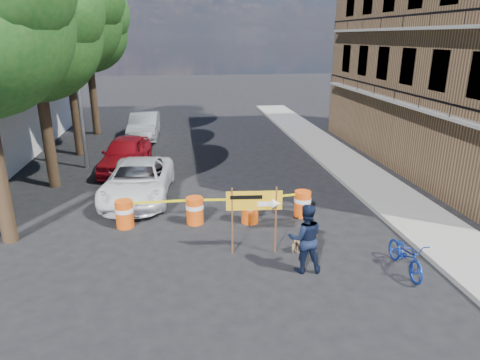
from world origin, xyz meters
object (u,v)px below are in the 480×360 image
object	(u,v)px
barrel_mid_left	(195,210)
sedan_silver	(144,126)
barrel_far_right	(302,203)
dog	(304,242)
bicycle	(408,240)
pedestrian	(305,238)
barrel_mid_right	(250,209)
detour_sign	(262,205)
barrel_far_left	(124,214)
suv_white	(138,181)
sedan_red	(126,154)

from	to	relation	value
barrel_mid_left	sedan_silver	bearing A→B (deg)	100.99
barrel_far_right	dog	distance (m)	2.58
bicycle	barrel_mid_left	bearing A→B (deg)	146.16
barrel_mid_left	sedan_silver	distance (m)	13.16
pedestrian	dog	distance (m)	1.20
barrel_mid_right	detour_sign	xyz separation A→B (m)	(-0.02, -2.14, 0.99)
barrel_far_right	dog	xyz separation A→B (m)	(-0.65, -2.49, -0.16)
barrel_mid_left	detour_sign	bearing A→B (deg)	-52.38
barrel_mid_left	detour_sign	size ratio (longest dim) A/B	0.45
barrel_far_left	barrel_mid_left	bearing A→B (deg)	-0.60
barrel_far_right	barrel_mid_left	bearing A→B (deg)	-178.75
barrel_mid_right	pedestrian	world-z (taller)	pedestrian
barrel_far_left	suv_white	distance (m)	2.64
detour_sign	sedan_red	bearing A→B (deg)	123.00
dog	barrel_far_left	bearing A→B (deg)	40.78
barrel_mid_right	sedan_silver	size ratio (longest dim) A/B	0.20
sedan_silver	barrel_far_right	bearing A→B (deg)	-62.74
detour_sign	bicycle	distance (m)	3.88
barrel_far_left	barrel_mid_right	size ratio (longest dim) A/B	1.00
barrel_far_left	detour_sign	distance (m)	4.75
detour_sign	pedestrian	world-z (taller)	detour_sign
pedestrian	sedan_silver	world-z (taller)	pedestrian
barrel_far_left	pedestrian	bearing A→B (deg)	-34.59
suv_white	sedan_silver	xyz separation A→B (m)	(-0.49, 10.27, 0.06)
barrel_mid_left	detour_sign	world-z (taller)	detour_sign
detour_sign	bicycle	size ratio (longest dim) A/B	1.10
barrel_far_left	barrel_mid_right	distance (m)	4.04
bicycle	dog	distance (m)	2.76
barrel_far_right	pedestrian	size ratio (longest dim) A/B	0.48
barrel_far_left	dog	xyz separation A→B (m)	(5.24, -2.43, -0.16)
bicycle	sedan_silver	world-z (taller)	bicycle
suv_white	sedan_red	xyz separation A→B (m)	(-0.86, 3.73, 0.07)
detour_sign	pedestrian	distance (m)	1.53
barrel_far_left	suv_white	bearing A→B (deg)	85.05
barrel_far_left	bicycle	size ratio (longest dim) A/B	0.50
barrel_mid_right	barrel_far_right	xyz separation A→B (m)	(1.85, 0.25, 0.00)
dog	sedan_red	xyz separation A→B (m)	(-5.87, 8.78, 0.45)
barrel_mid_right	pedestrian	size ratio (longest dim) A/B	0.48
barrel_far_right	detour_sign	world-z (taller)	detour_sign
dog	suv_white	distance (m)	7.13
barrel_far_right	dog	world-z (taller)	barrel_far_right
barrel_far_right	dog	bearing A→B (deg)	-104.63
barrel_far_left	barrel_mid_left	distance (m)	2.24
detour_sign	sedan_silver	xyz separation A→B (m)	(-4.28, 15.22, -0.70)
sedan_red	barrel_mid_right	bearing A→B (deg)	-47.46
barrel_mid_left	suv_white	world-z (taller)	suv_white
pedestrian	sedan_red	distance (m)	11.25
barrel_far_right	sedan_silver	size ratio (longest dim) A/B	0.20
detour_sign	suv_white	size ratio (longest dim) A/B	0.40
sedan_red	barrel_mid_left	bearing A→B (deg)	-58.71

